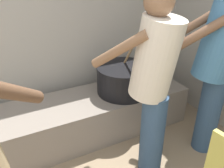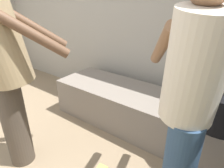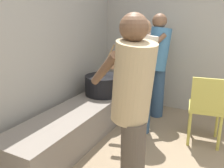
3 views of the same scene
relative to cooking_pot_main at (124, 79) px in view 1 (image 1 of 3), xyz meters
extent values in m
cube|color=slate|center=(-0.54, 0.03, -0.35)|extent=(2.41, 0.60, 0.42)
cylinder|color=black|center=(0.00, 0.00, 0.00)|extent=(0.55, 0.55, 0.29)
cylinder|color=#937047|center=(0.10, 0.00, 0.34)|extent=(0.13, 0.24, 0.51)
cylinder|color=brown|center=(-1.09, -0.90, 0.57)|extent=(0.34, 0.41, 0.35)
cylinder|color=navy|center=(-0.10, -0.67, -0.20)|extent=(0.20, 0.20, 0.73)
cylinder|color=beige|center=(-0.12, -0.64, 0.47)|extent=(0.46, 0.48, 0.63)
sphere|color=brown|center=(-0.12, -0.63, 0.85)|extent=(0.20, 0.20, 0.20)
cylinder|color=brown|center=(-0.12, -0.38, 0.53)|extent=(0.30, 0.42, 0.34)
cylinder|color=brown|center=(-0.35, -0.52, 0.53)|extent=(0.30, 0.42, 0.34)
cylinder|color=navy|center=(0.52, -0.69, -0.18)|extent=(0.20, 0.20, 0.77)
cylinder|color=teal|center=(0.49, -0.67, 0.52)|extent=(0.49, 0.46, 0.66)
cylinder|color=brown|center=(0.38, -0.43, 0.58)|extent=(0.43, 0.32, 0.36)
cylinder|color=brown|center=(0.22, -0.65, 0.58)|extent=(0.43, 0.32, 0.36)
camera|label=1|loc=(-1.10, -1.90, 1.08)|focal=37.96mm
camera|label=2|loc=(0.10, -1.64, 0.81)|focal=31.78mm
camera|label=3|loc=(-2.88, -1.60, 0.98)|focal=36.89mm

